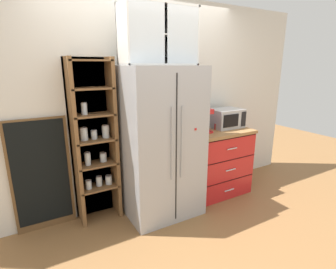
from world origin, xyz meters
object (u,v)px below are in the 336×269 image
(refrigerator, at_px, (161,143))
(chalkboard_menu, at_px, (41,175))
(microwave, at_px, (226,118))
(coffee_maker, at_px, (202,120))
(bottle_cobalt, at_px, (207,122))
(mug_sage, at_px, (217,126))
(mug_red, at_px, (217,126))
(bottle_green, at_px, (215,121))

(refrigerator, xyz_separation_m, chalkboard_menu, (-1.27, 0.33, -0.25))
(microwave, distance_m, coffee_maker, 0.45)
(bottle_cobalt, distance_m, chalkboard_menu, 2.11)
(chalkboard_menu, bearing_deg, bottle_cobalt, -5.10)
(microwave, relative_size, bottle_cobalt, 1.78)
(refrigerator, distance_m, mug_sage, 0.91)
(mug_red, height_order, bottle_cobalt, bottle_cobalt)
(mug_red, bearing_deg, refrigerator, -175.67)
(coffee_maker, distance_m, mug_sage, 0.28)
(microwave, relative_size, mug_red, 3.99)
(microwave, relative_size, chalkboard_menu, 0.35)
(coffee_maker, xyz_separation_m, bottle_green, (0.25, 0.05, -0.05))
(coffee_maker, bearing_deg, chalkboard_menu, 172.27)
(refrigerator, height_order, coffee_maker, refrigerator)
(mug_red, xyz_separation_m, chalkboard_menu, (-2.18, 0.26, -0.33))
(microwave, xyz_separation_m, bottle_cobalt, (-0.30, 0.03, -0.02))
(coffee_maker, relative_size, bottle_cobalt, 1.26)
(coffee_maker, relative_size, bottle_green, 1.26)
(microwave, distance_m, mug_red, 0.21)
(mug_red, relative_size, bottle_cobalt, 0.45)
(coffee_maker, relative_size, mug_red, 2.81)
(bottle_cobalt, bearing_deg, mug_sage, -33.29)
(refrigerator, distance_m, mug_red, 0.91)
(chalkboard_menu, bearing_deg, mug_sage, -6.79)
(refrigerator, relative_size, bottle_cobalt, 7.12)
(bottle_cobalt, bearing_deg, chalkboard_menu, 174.90)
(mug_red, height_order, bottle_green, bottle_green)
(mug_sage, bearing_deg, mug_red, 90.07)
(coffee_maker, height_order, mug_sage, coffee_maker)
(mug_red, bearing_deg, mug_sage, -89.93)
(refrigerator, bearing_deg, bottle_green, 7.40)
(mug_red, xyz_separation_m, bottle_green, (-0.00, 0.05, 0.06))
(coffee_maker, bearing_deg, mug_sage, 0.39)
(bottle_cobalt, distance_m, bottle_green, 0.11)
(refrigerator, xyz_separation_m, mug_sage, (0.91, 0.07, 0.08))
(refrigerator, height_order, mug_red, refrigerator)
(coffee_maker, xyz_separation_m, mug_red, (0.26, 0.00, -0.11))
(mug_red, bearing_deg, bottle_green, 92.52)
(coffee_maker, height_order, bottle_green, coffee_maker)
(refrigerator, height_order, mug_sage, refrigerator)
(microwave, bearing_deg, mug_red, -168.52)
(coffee_maker, distance_m, mug_red, 0.28)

